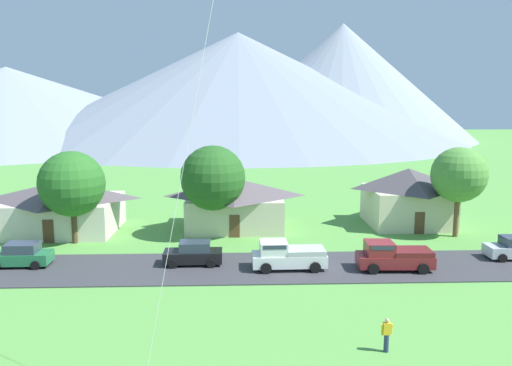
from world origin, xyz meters
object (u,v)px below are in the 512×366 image
object	(u,v)px
house_leftmost	(63,205)
tree_near_left	(72,184)
tree_left_of_center	(213,178)
parked_car_black_mid_east	(194,253)
watcher_person	(387,334)
house_left_center	(407,196)
tree_center	(459,175)
pickup_truck_maroon_east_side	(393,256)
house_right_center	(235,202)
pickup_truck_white_west_side	(287,255)
parked_car_green_east_end	(21,255)

from	to	relation	value
house_leftmost	tree_near_left	xyz separation A→B (m)	(2.19, -4.09, 2.62)
tree_left_of_center	parked_car_black_mid_east	bearing A→B (deg)	-98.13
house_leftmost	watcher_person	bearing A→B (deg)	-45.87
house_left_center	tree_near_left	bearing A→B (deg)	-169.84
house_left_center	watcher_person	size ratio (longest dim) A/B	4.72
parked_car_black_mid_east	tree_center	bearing A→B (deg)	17.52
tree_near_left	pickup_truck_maroon_east_side	xyz separation A→B (m)	(24.50, -7.86, -3.97)
tree_near_left	house_right_center	bearing A→B (deg)	19.48
tree_center	parked_car_black_mid_east	xyz separation A→B (m)	(-22.30, -7.04, -4.61)
parked_car_black_mid_east	watcher_person	world-z (taller)	parked_car_black_mid_east
tree_near_left	pickup_truck_white_west_side	size ratio (longest dim) A/B	1.48
tree_left_of_center	pickup_truck_maroon_east_side	xyz separation A→B (m)	(12.97, -9.34, -4.17)
tree_left_of_center	watcher_person	xyz separation A→B (m)	(9.14, -20.97, -4.35)
house_right_center	tree_center	world-z (taller)	tree_center
tree_center	tree_left_of_center	bearing A→B (deg)	178.34
parked_car_black_mid_east	watcher_person	xyz separation A→B (m)	(10.23, -13.31, 0.01)
house_leftmost	tree_center	size ratio (longest dim) A/B	1.29
tree_center	pickup_truck_white_west_side	size ratio (longest dim) A/B	1.50
tree_near_left	parked_car_black_mid_east	xyz separation A→B (m)	(10.44, -6.17, -4.16)
house_leftmost	parked_car_black_mid_east	size ratio (longest dim) A/B	2.41
tree_near_left	pickup_truck_maroon_east_side	bearing A→B (deg)	-17.79
house_leftmost	pickup_truck_white_west_side	distance (m)	22.51
pickup_truck_maroon_east_side	house_leftmost	bearing A→B (deg)	155.89
parked_car_green_east_end	parked_car_black_mid_east	bearing A→B (deg)	-0.18
tree_center	parked_car_green_east_end	size ratio (longest dim) A/B	1.87
tree_near_left	pickup_truck_maroon_east_side	size ratio (longest dim) A/B	1.47
tree_left_of_center	parked_car_black_mid_east	world-z (taller)	tree_left_of_center
watcher_person	pickup_truck_white_west_side	bearing A→B (deg)	106.45
house_right_center	parked_car_green_east_end	size ratio (longest dim) A/B	2.24
tree_near_left	pickup_truck_maroon_east_side	world-z (taller)	tree_near_left
house_leftmost	watcher_person	xyz separation A→B (m)	(22.86, -23.57, -1.53)
parked_car_green_east_end	watcher_person	xyz separation A→B (m)	(22.55, -13.35, 0.01)
tree_near_left	parked_car_green_east_end	bearing A→B (deg)	-107.06
house_left_center	parked_car_black_mid_east	world-z (taller)	house_left_center
house_left_center	tree_near_left	size ratio (longest dim) A/B	1.02
house_left_center	house_right_center	xyz separation A→B (m)	(-16.51, -0.63, -0.39)
house_left_center	parked_car_green_east_end	xyz separation A→B (m)	(-31.76, -11.49, -1.96)
tree_left_of_center	watcher_person	size ratio (longest dim) A/B	4.80
tree_left_of_center	parked_car_black_mid_east	xyz separation A→B (m)	(-1.09, -7.66, -4.36)
parked_car_black_mid_east	pickup_truck_white_west_side	xyz separation A→B (m)	(6.67, -1.24, 0.19)
tree_near_left	house_left_center	bearing A→B (deg)	10.16
house_right_center	pickup_truck_maroon_east_side	size ratio (longest dim) A/B	1.80
house_left_center	pickup_truck_maroon_east_side	size ratio (longest dim) A/B	1.50
parked_car_green_east_end	pickup_truck_white_west_side	world-z (taller)	pickup_truck_white_west_side
parked_car_black_mid_east	watcher_person	bearing A→B (deg)	-52.45
house_leftmost	watcher_person	world-z (taller)	house_leftmost
watcher_person	tree_left_of_center	bearing A→B (deg)	113.55
tree_left_of_center	tree_near_left	bearing A→B (deg)	-172.67
tree_center	pickup_truck_maroon_east_side	bearing A→B (deg)	-133.37
watcher_person	house_left_center	bearing A→B (deg)	69.66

